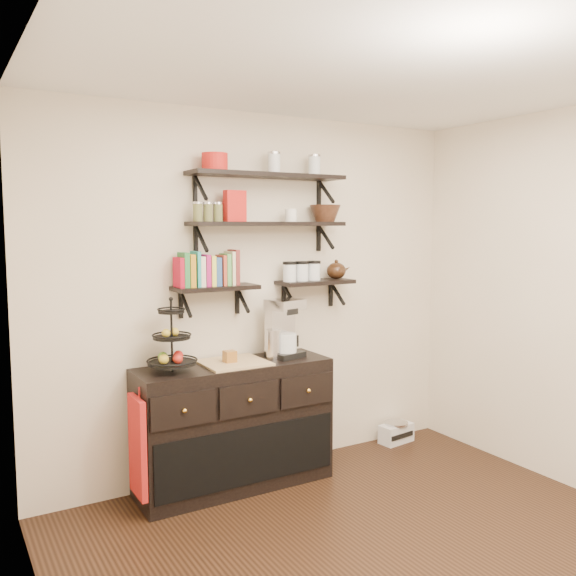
{
  "coord_description": "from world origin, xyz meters",
  "views": [
    {
      "loc": [
        -2.14,
        -2.33,
        1.88
      ],
      "look_at": [
        -0.1,
        1.15,
        1.46
      ],
      "focal_mm": 38.0,
      "sensor_mm": 36.0,
      "label": 1
    }
  ],
  "objects_px": {
    "sideboard": "(234,425)",
    "radio": "(396,432)",
    "coffee_maker": "(283,329)",
    "fruit_stand": "(172,347)"
  },
  "relations": [
    {
      "from": "sideboard",
      "to": "radio",
      "type": "bearing_deg",
      "value": 3.48
    },
    {
      "from": "fruit_stand",
      "to": "radio",
      "type": "xyz_separation_m",
      "value": [
        2.04,
        0.09,
        -0.98
      ]
    },
    {
      "from": "fruit_stand",
      "to": "coffee_maker",
      "type": "height_order",
      "value": "fruit_stand"
    },
    {
      "from": "radio",
      "to": "sideboard",
      "type": "bearing_deg",
      "value": 176.21
    },
    {
      "from": "sideboard",
      "to": "fruit_stand",
      "type": "height_order",
      "value": "fruit_stand"
    },
    {
      "from": "sideboard",
      "to": "fruit_stand",
      "type": "distance_m",
      "value": 0.76
    },
    {
      "from": "coffee_maker",
      "to": "radio",
      "type": "relative_size",
      "value": 1.36
    },
    {
      "from": "sideboard",
      "to": "coffee_maker",
      "type": "bearing_deg",
      "value": 4.01
    },
    {
      "from": "sideboard",
      "to": "radio",
      "type": "relative_size",
      "value": 4.41
    },
    {
      "from": "coffee_maker",
      "to": "radio",
      "type": "bearing_deg",
      "value": -10.35
    }
  ]
}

